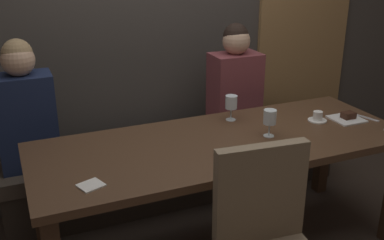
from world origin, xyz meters
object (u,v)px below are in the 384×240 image
(espresso_cup, at_px, (318,117))
(dessert_plate, at_px, (347,118))
(dining_table, at_px, (223,154))
(wine_glass_near_left, at_px, (270,118))
(diner_bearded, at_px, (235,82))
(diner_redhead, at_px, (25,109))
(wine_glass_end_right, at_px, (231,103))
(fork_on_table, at_px, (367,118))
(banquette_bench, at_px, (180,168))

(espresso_cup, bearing_deg, dessert_plate, -16.58)
(dining_table, xyz_separation_m, espresso_cup, (0.69, 0.04, 0.11))
(wine_glass_near_left, bearing_deg, diner_bearded, 76.91)
(wine_glass_near_left, xyz_separation_m, dessert_plate, (0.61, 0.03, -0.10))
(diner_redhead, bearing_deg, espresso_cup, -21.41)
(wine_glass_end_right, distance_m, wine_glass_near_left, 0.34)
(wine_glass_near_left, xyz_separation_m, fork_on_table, (0.75, 0.01, -0.11))
(diner_redhead, bearing_deg, banquette_bench, -0.76)
(dining_table, height_order, espresso_cup, espresso_cup)
(wine_glass_end_right, bearing_deg, dessert_plate, -22.70)
(dining_table, bearing_deg, dessert_plate, -1.16)
(diner_bearded, height_order, espresso_cup, diner_bearded)
(wine_glass_near_left, relative_size, dessert_plate, 0.86)
(diner_redhead, height_order, fork_on_table, diner_redhead)
(dining_table, bearing_deg, diner_bearded, 57.68)
(banquette_bench, xyz_separation_m, dessert_plate, (0.88, -0.72, 0.53))
(diner_redhead, height_order, espresso_cup, diner_redhead)
(dining_table, xyz_separation_m, fork_on_table, (1.02, -0.05, 0.09))
(wine_glass_end_right, bearing_deg, fork_on_table, -21.07)
(banquette_bench, distance_m, diner_bearded, 0.76)
(wine_glass_end_right, xyz_separation_m, fork_on_table, (0.83, -0.32, -0.11))
(dining_table, relative_size, wine_glass_near_left, 13.41)
(banquette_bench, distance_m, espresso_cup, 1.10)
(dining_table, bearing_deg, diner_redhead, 145.22)
(wine_glass_near_left, bearing_deg, dining_table, 169.11)
(wine_glass_end_right, height_order, fork_on_table, wine_glass_end_right)
(espresso_cup, bearing_deg, banquette_bench, 136.37)
(wine_glass_end_right, distance_m, fork_on_table, 0.90)
(diner_bearded, bearing_deg, fork_on_table, -53.20)
(wine_glass_near_left, distance_m, espresso_cup, 0.44)
(dining_table, distance_m, dessert_plate, 0.89)
(banquette_bench, height_order, wine_glass_near_left, wine_glass_near_left)
(banquette_bench, distance_m, dessert_plate, 1.25)
(diner_redhead, distance_m, wine_glass_end_right, 1.30)
(dessert_plate, distance_m, fork_on_table, 0.14)
(fork_on_table, bearing_deg, wine_glass_near_left, 163.77)
(dessert_plate, relative_size, fork_on_table, 1.12)
(fork_on_table, bearing_deg, espresso_cup, 148.59)
(diner_bearded, relative_size, fork_on_table, 4.87)
(dining_table, height_order, wine_glass_end_right, wine_glass_end_right)
(wine_glass_end_right, relative_size, fork_on_table, 0.96)
(dessert_plate, bearing_deg, wine_glass_near_left, -176.75)
(dessert_plate, bearing_deg, wine_glass_end_right, 157.30)
(wine_glass_end_right, height_order, espresso_cup, wine_glass_end_right)
(diner_redhead, bearing_deg, dining_table, -34.78)
(wine_glass_near_left, distance_m, fork_on_table, 0.76)
(diner_bearded, distance_m, wine_glass_near_left, 0.79)
(diner_bearded, distance_m, wine_glass_end_right, 0.51)
(dining_table, distance_m, espresso_cup, 0.70)
(wine_glass_near_left, bearing_deg, espresso_cup, 12.31)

